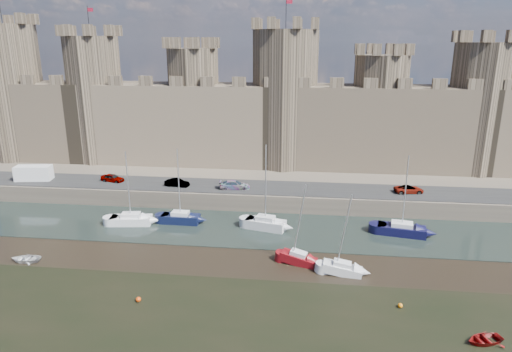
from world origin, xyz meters
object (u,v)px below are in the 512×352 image
object	(u,v)px
sailboat_1	(180,218)
sailboat_0	(131,219)
sailboat_2	(265,223)
sailboat_5	(342,268)
sailboat_3	(402,229)
sailboat_4	(298,258)
car_2	(235,185)
car_3	(409,189)
car_1	(177,183)
van	(34,173)
car_0	(112,178)

from	to	relation	value
sailboat_1	sailboat_0	bearing A→B (deg)	-167.86
sailboat_2	sailboat_5	distance (m)	14.26
sailboat_1	sailboat_5	world-z (taller)	sailboat_1
sailboat_3	sailboat_4	bearing A→B (deg)	-133.67
car_2	sailboat_4	distance (m)	20.56
car_3	sailboat_5	bearing A→B (deg)	142.80
car_3	sailboat_4	xyz separation A→B (m)	(-15.39, -18.86, -2.38)
car_1	sailboat_2	xyz separation A→B (m)	(14.30, -8.81, -2.24)
car_2	sailboat_3	distance (m)	24.48
sailboat_0	sailboat_2	distance (m)	18.08
van	sailboat_4	world-z (taller)	sailboat_4
van	sailboat_0	bearing A→B (deg)	-35.79
sailboat_2	sailboat_3	distance (m)	17.38
car_3	sailboat_4	distance (m)	24.46
sailboat_0	car_1	bearing A→B (deg)	60.69
van	sailboat_5	bearing A→B (deg)	-32.34
sailboat_2	car_2	bearing A→B (deg)	136.11
car_1	sailboat_1	xyz separation A→B (m)	(2.69, -8.10, -2.31)
sailboat_3	sailboat_4	size ratio (longest dim) A/B	1.12
sailboat_0	van	bearing A→B (deg)	145.83
sailboat_0	sailboat_1	bearing A→B (deg)	3.73
sailboat_5	van	bearing A→B (deg)	163.19
sailboat_2	sailboat_4	world-z (taller)	sailboat_2
car_3	van	distance (m)	57.61
car_2	car_3	distance (m)	25.45
van	sailboat_3	distance (m)	55.85
car_2	car_3	bearing A→B (deg)	-95.10
car_1	sailboat_1	size ratio (longest dim) A/B	0.36
car_0	sailboat_2	world-z (taller)	sailboat_2
sailboat_1	sailboat_4	xyz separation A→B (m)	(16.17, -9.82, -0.11)
car_3	sailboat_3	xyz separation A→B (m)	(-2.58, -9.54, -2.28)
sailboat_4	car_1	bearing A→B (deg)	152.80
sailboat_3	sailboat_4	distance (m)	15.84
car_3	van	bearing A→B (deg)	80.71
car_1	sailboat_2	world-z (taller)	sailboat_2
car_2	sailboat_2	distance (m)	10.50
car_2	van	size ratio (longest dim) A/B	0.83
sailboat_1	sailboat_2	size ratio (longest dim) A/B	0.91
car_0	car_2	xyz separation A→B (m)	(19.58, -1.39, 0.02)
car_2	car_3	size ratio (longest dim) A/B	1.08
sailboat_1	sailboat_2	xyz separation A→B (m)	(11.61, -0.72, 0.07)
car_0	sailboat_5	size ratio (longest dim) A/B	0.42
car_0	sailboat_1	bearing A→B (deg)	-110.89
sailboat_2	sailboat_3	bearing A→B (deg)	14.52
sailboat_2	car_3	bearing A→B (deg)	39.88
car_0	car_2	bearing A→B (deg)	-80.16
car_2	sailboat_5	world-z (taller)	sailboat_5
car_3	van	world-z (taller)	van
sailboat_4	sailboat_5	distance (m)	4.99
sailboat_0	sailboat_5	xyz separation A→B (m)	(27.29, -10.33, -0.12)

